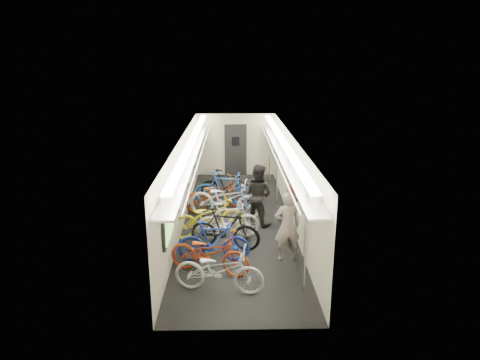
{
  "coord_description": "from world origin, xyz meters",
  "views": [
    {
      "loc": [
        -0.15,
        -11.29,
        4.47
      ],
      "look_at": [
        0.08,
        0.22,
        1.15
      ],
      "focal_mm": 32.0,
      "sensor_mm": 36.0,
      "label": 1
    }
  ],
  "objects_px": {
    "bicycle_1": "(214,242)",
    "passenger_near": "(287,226)",
    "bicycle_0": "(219,270)",
    "backpack": "(295,194)",
    "passenger_mid": "(258,195)"
  },
  "relations": [
    {
      "from": "bicycle_1",
      "to": "passenger_near",
      "type": "bearing_deg",
      "value": -87.13
    },
    {
      "from": "bicycle_1",
      "to": "passenger_mid",
      "type": "distance_m",
      "value": 2.53
    },
    {
      "from": "passenger_mid",
      "to": "backpack",
      "type": "bearing_deg",
      "value": 158.81
    },
    {
      "from": "bicycle_1",
      "to": "passenger_near",
      "type": "relative_size",
      "value": 1.0
    },
    {
      "from": "bicycle_0",
      "to": "passenger_near",
      "type": "height_order",
      "value": "passenger_near"
    },
    {
      "from": "bicycle_0",
      "to": "passenger_mid",
      "type": "bearing_deg",
      "value": -4.27
    },
    {
      "from": "bicycle_1",
      "to": "backpack",
      "type": "relative_size",
      "value": 4.3
    },
    {
      "from": "bicycle_1",
      "to": "passenger_near",
      "type": "distance_m",
      "value": 1.69
    },
    {
      "from": "bicycle_1",
      "to": "backpack",
      "type": "xyz_separation_m",
      "value": [
        1.94,
        1.01,
        0.79
      ]
    },
    {
      "from": "bicycle_1",
      "to": "backpack",
      "type": "height_order",
      "value": "backpack"
    },
    {
      "from": "passenger_near",
      "to": "passenger_mid",
      "type": "distance_m",
      "value": 2.25
    },
    {
      "from": "passenger_near",
      "to": "backpack",
      "type": "distance_m",
      "value": 1.09
    },
    {
      "from": "bicycle_0",
      "to": "backpack",
      "type": "bearing_deg",
      "value": -26.78
    },
    {
      "from": "bicycle_1",
      "to": "backpack",
      "type": "bearing_deg",
      "value": -61.74
    },
    {
      "from": "bicycle_0",
      "to": "backpack",
      "type": "xyz_separation_m",
      "value": [
        1.78,
        2.3,
        0.81
      ]
    }
  ]
}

